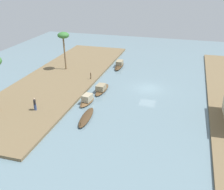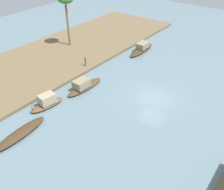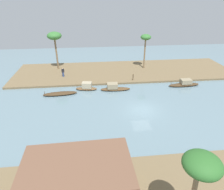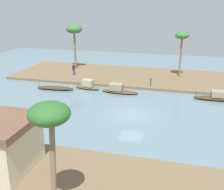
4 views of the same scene
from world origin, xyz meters
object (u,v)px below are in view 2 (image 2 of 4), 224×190
object	(u,v)px
mooring_post	(85,61)
palm_tree_left_near	(66,1)
sampan_with_tall_canopy	(83,86)
sampan_near_left_bank	(20,133)
sampan_upstream_small	(142,48)
sampan_downstream_large	(47,102)

from	to	relation	value
mooring_post	palm_tree_left_near	size ratio (longest dim) A/B	0.16
sampan_with_tall_canopy	palm_tree_left_near	world-z (taller)	palm_tree_left_near
sampan_near_left_bank	sampan_upstream_small	size ratio (longest dim) A/B	0.98
sampan_downstream_large	mooring_post	bearing A→B (deg)	-155.23
sampan_with_tall_canopy	sampan_near_left_bank	world-z (taller)	sampan_with_tall_canopy
sampan_near_left_bank	sampan_upstream_small	bearing A→B (deg)	178.49
sampan_with_tall_canopy	sampan_near_left_bank	xyz separation A→B (m)	(8.47, 0.79, -0.21)
sampan_near_left_bank	sampan_upstream_small	xyz separation A→B (m)	(-20.44, -1.15, 0.20)
sampan_with_tall_canopy	sampan_downstream_large	world-z (taller)	sampan_downstream_large
sampan_near_left_bank	palm_tree_left_near	distance (m)	19.49
sampan_with_tall_canopy	mooring_post	size ratio (longest dim) A/B	4.39
palm_tree_left_near	mooring_post	bearing A→B (deg)	60.54
sampan_upstream_small	sampan_near_left_bank	bearing A→B (deg)	1.16
mooring_post	palm_tree_left_near	distance (m)	8.82
sampan_near_left_bank	mooring_post	distance (m)	12.78
sampan_with_tall_canopy	sampan_upstream_small	xyz separation A→B (m)	(-11.96, -0.36, -0.02)
sampan_near_left_bank	sampan_downstream_large	distance (m)	4.33
sampan_downstream_large	palm_tree_left_near	xyz separation A→B (m)	(-11.55, -8.58, 5.68)
sampan_with_tall_canopy	sampan_downstream_large	bearing A→B (deg)	-6.46
sampan_with_tall_canopy	mooring_post	world-z (taller)	mooring_post
sampan_with_tall_canopy	sampan_upstream_small	size ratio (longest dim) A/B	0.90
sampan_near_left_bank	sampan_upstream_small	distance (m)	20.47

